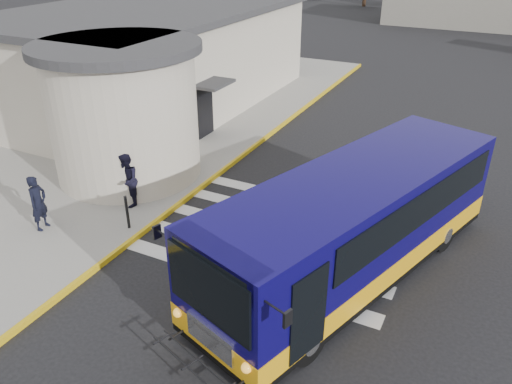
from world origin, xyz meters
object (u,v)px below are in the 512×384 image
at_px(pedestrian_b, 127,180).
at_px(pedestrian_a, 38,203).
at_px(transit_bus, 353,228).
at_px(bollard, 127,212).

bearing_deg(pedestrian_b, pedestrian_a, -70.67).
distance_m(transit_bus, pedestrian_a, 9.30).
relative_size(transit_bus, pedestrian_a, 6.19).
bearing_deg(bollard, pedestrian_b, 127.90).
height_order(pedestrian_a, pedestrian_b, pedestrian_b).
relative_size(transit_bus, bollard, 9.87).
bearing_deg(transit_bus, bollard, -152.51).
bearing_deg(pedestrian_b, bollard, -0.89).
distance_m(pedestrian_a, bollard, 2.65).
xyz_separation_m(transit_bus, bollard, (-6.68, -1.03, -0.73)).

